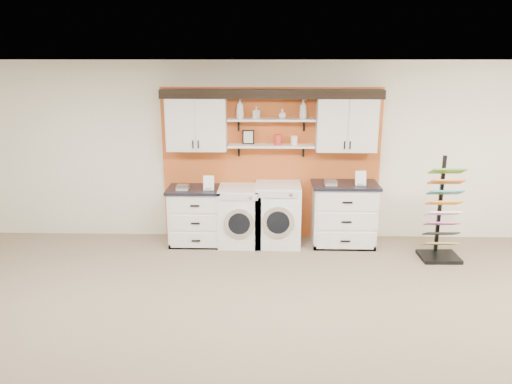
{
  "coord_description": "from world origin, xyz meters",
  "views": [
    {
      "loc": [
        -0.04,
        -3.72,
        2.91
      ],
      "look_at": [
        -0.19,
        2.3,
        1.22
      ],
      "focal_mm": 35.0,
      "sensor_mm": 36.0,
      "label": 1
    }
  ],
  "objects_px": {
    "base_cabinet_left": "(198,216)",
    "sample_rack": "(441,226)",
    "washer": "(240,216)",
    "base_cabinet_right": "(344,214)",
    "dryer": "(278,214)"
  },
  "relations": [
    {
      "from": "base_cabinet_left",
      "to": "sample_rack",
      "type": "height_order",
      "value": "sample_rack"
    },
    {
      "from": "washer",
      "to": "sample_rack",
      "type": "xyz_separation_m",
      "value": [
        2.93,
        -0.51,
        0.04
      ]
    },
    {
      "from": "base_cabinet_right",
      "to": "washer",
      "type": "bearing_deg",
      "value": -179.88
    },
    {
      "from": "washer",
      "to": "base_cabinet_left",
      "type": "bearing_deg",
      "value": 179.71
    },
    {
      "from": "base_cabinet_left",
      "to": "dryer",
      "type": "relative_size",
      "value": 0.95
    },
    {
      "from": "base_cabinet_right",
      "to": "washer",
      "type": "relative_size",
      "value": 1.1
    },
    {
      "from": "base_cabinet_left",
      "to": "sample_rack",
      "type": "distance_m",
      "value": 3.63
    },
    {
      "from": "washer",
      "to": "dryer",
      "type": "bearing_deg",
      "value": 0.0
    },
    {
      "from": "dryer",
      "to": "sample_rack",
      "type": "relative_size",
      "value": 0.64
    },
    {
      "from": "washer",
      "to": "dryer",
      "type": "xyz_separation_m",
      "value": [
        0.58,
        0.0,
        0.03
      ]
    },
    {
      "from": "base_cabinet_right",
      "to": "washer",
      "type": "xyz_separation_m",
      "value": [
        -1.6,
        -0.0,
        -0.03
      ]
    },
    {
      "from": "sample_rack",
      "to": "base_cabinet_right",
      "type": "bearing_deg",
      "value": 157.45
    },
    {
      "from": "base_cabinet_left",
      "to": "washer",
      "type": "relative_size",
      "value": 1.0
    },
    {
      "from": "base_cabinet_right",
      "to": "sample_rack",
      "type": "height_order",
      "value": "sample_rack"
    },
    {
      "from": "base_cabinet_left",
      "to": "base_cabinet_right",
      "type": "xyz_separation_m",
      "value": [
        2.26,
        -0.0,
        0.04
      ]
    }
  ]
}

